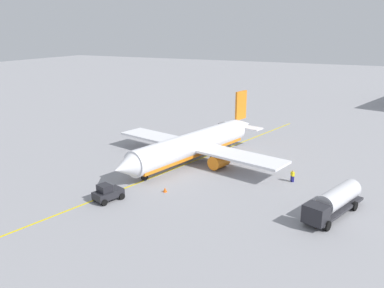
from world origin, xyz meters
name	(u,v)px	position (x,y,z in m)	size (l,w,h in m)	color
ground_plane	(192,162)	(0.00, 0.00, 0.00)	(400.00, 400.00, 0.00)	#939399
airplane	(194,145)	(-0.47, 0.11, 2.72)	(32.90, 31.33, 9.80)	white
fuel_tanker	(334,201)	(9.95, 22.95, 1.73)	(10.98, 5.72, 3.15)	#2D2D33
pushback_tug	(107,193)	(18.06, -2.84, 1.01)	(4.04, 3.24, 2.20)	#232328
refueling_worker	(292,176)	(1.52, 16.41, 0.82)	(0.62, 0.62, 1.71)	navy
safety_cone_nose	(165,190)	(12.59, 2.23, 0.31)	(0.56, 0.56, 0.62)	#F2590F
taxi_line_marking	(192,162)	(0.00, 0.00, 0.01)	(69.80, 0.30, 0.01)	yellow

